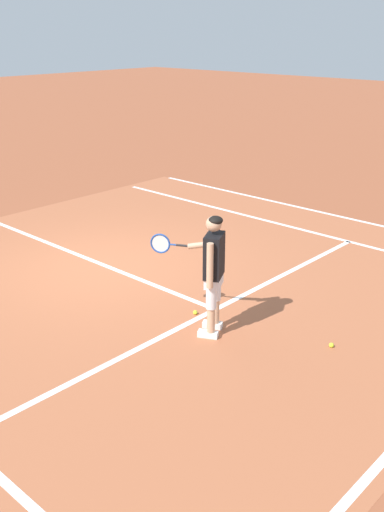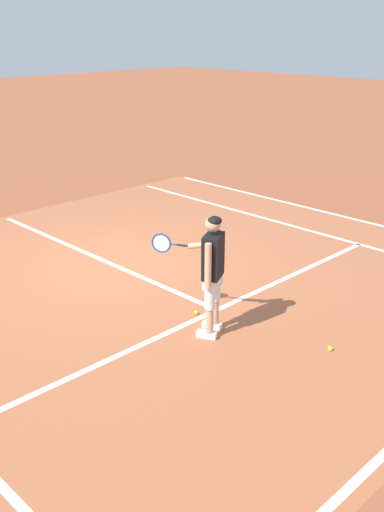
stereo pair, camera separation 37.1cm
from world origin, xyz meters
TOP-DOWN VIEW (x-y plane):
  - ground_plane at (0.00, 0.00)m, footprint 80.00×80.00m
  - court_inner_surface at (0.00, -1.05)m, footprint 10.98×10.19m
  - line_service at (0.00, -2.56)m, footprint 8.23×0.10m
  - line_centre_service at (0.00, 0.64)m, footprint 0.10×6.40m
  - line_singles_right at (4.12, -1.05)m, footprint 0.10×9.79m
  - line_doubles_right at (5.49, -1.05)m, footprint 0.10×9.79m
  - tennis_player at (-0.58, -2.97)m, footprint 0.55×1.23m
  - tennis_ball_near_feet at (-0.33, -2.44)m, footprint 0.07×0.07m
  - tennis_ball_by_baseline at (0.19, -4.43)m, footprint 0.07×0.07m

SIDE VIEW (x-z plane):
  - ground_plane at x=0.00m, z-range 0.00..0.00m
  - court_inner_surface at x=0.00m, z-range 0.00..0.00m
  - line_service at x=0.00m, z-range 0.00..0.01m
  - line_centre_service at x=0.00m, z-range 0.00..0.01m
  - line_singles_right at x=4.12m, z-range 0.00..0.01m
  - line_doubles_right at x=5.49m, z-range 0.00..0.01m
  - tennis_ball_near_feet at x=-0.33m, z-range 0.00..0.07m
  - tennis_ball_by_baseline at x=0.19m, z-range 0.00..0.07m
  - tennis_player at x=-0.58m, z-range 0.13..1.85m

